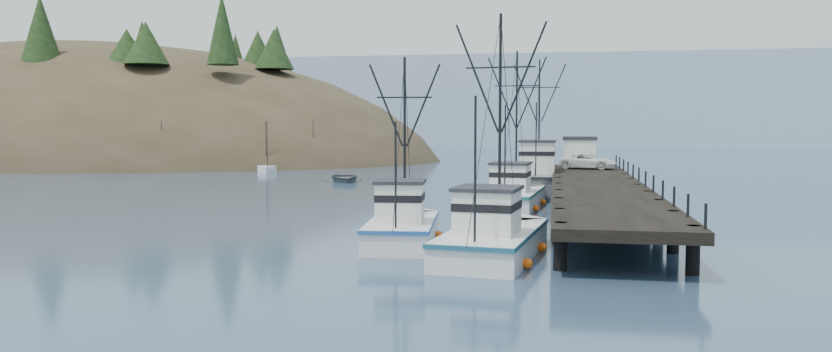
{
  "coord_description": "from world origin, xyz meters",
  "views": [
    {
      "loc": [
        11.09,
        -34.79,
        6.11
      ],
      "look_at": [
        2.01,
        13.85,
        2.5
      ],
      "focal_mm": 32.0,
      "sensor_mm": 36.0,
      "label": 1
    }
  ],
  "objects": [
    {
      "name": "ground",
      "position": [
        0.0,
        0.0,
        0.0
      ],
      "size": [
        400.0,
        400.0,
        0.0
      ],
      "primitive_type": "plane",
      "color": "navy",
      "rests_on": "ground"
    },
    {
      "name": "pier",
      "position": [
        14.0,
        16.0,
        1.69
      ],
      "size": [
        6.0,
        44.0,
        2.0
      ],
      "color": "black",
      "rests_on": "ground"
    },
    {
      "name": "headland",
      "position": [
        -74.95,
        78.61,
        -4.55
      ],
      "size": [
        134.8,
        78.0,
        51.0
      ],
      "color": "#382D1E",
      "rests_on": "ground"
    },
    {
      "name": "distant_ridge",
      "position": [
        10.0,
        170.0,
        0.0
      ],
      "size": [
        360.0,
        40.0,
        26.0
      ],
      "primitive_type": "cube",
      "color": "#9EB2C6",
      "rests_on": "ground"
    },
    {
      "name": "distant_ridge_far",
      "position": [
        -40.0,
        185.0,
        0.0
      ],
      "size": [
        180.0,
        25.0,
        18.0
      ],
      "primitive_type": "cube",
      "color": "silver",
      "rests_on": "ground"
    },
    {
      "name": "moored_sailboats",
      "position": [
        -33.53,
        55.12,
        0.33
      ],
      "size": [
        25.26,
        19.9,
        6.35
      ],
      "color": "white",
      "rests_on": "ground"
    },
    {
      "name": "trawler_near",
      "position": [
        8.46,
        -1.1,
        0.82
      ],
      "size": [
        4.87,
        11.39,
        11.46
      ],
      "color": "white",
      "rests_on": "ground"
    },
    {
      "name": "trawler_mid",
      "position": [
        3.64,
        1.57,
        0.82
      ],
      "size": [
        4.03,
        9.66,
        9.76
      ],
      "color": "white",
      "rests_on": "ground"
    },
    {
      "name": "trawler_far",
      "position": [
        8.26,
        18.85,
        0.82
      ],
      "size": [
        4.59,
        11.41,
        11.6
      ],
      "color": "white",
      "rests_on": "ground"
    },
    {
      "name": "work_vessel",
      "position": [
        9.74,
        29.71,
        1.23
      ],
      "size": [
        4.31,
        13.91,
        11.9
      ],
      "color": "slate",
      "rests_on": "ground"
    },
    {
      "name": "pier_shed",
      "position": [
        13.36,
        34.0,
        3.42
      ],
      "size": [
        3.0,
        3.2,
        2.8
      ],
      "color": "silver",
      "rests_on": "pier"
    },
    {
      "name": "pickup_truck",
      "position": [
        13.99,
        31.65,
        2.68
      ],
      "size": [
        5.29,
        3.32,
        1.36
      ],
      "primitive_type": "imported",
      "rotation": [
        0.0,
        0.0,
        1.34
      ],
      "color": "white",
      "rests_on": "pier"
    },
    {
      "name": "motorboat",
      "position": [
        -10.08,
        38.39,
        0.0
      ],
      "size": [
        5.95,
        6.84,
        1.18
      ],
      "primitive_type": "imported",
      "rotation": [
        0.0,
        0.0,
        0.39
      ],
      "color": "#55595E",
      "rests_on": "ground"
    }
  ]
}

